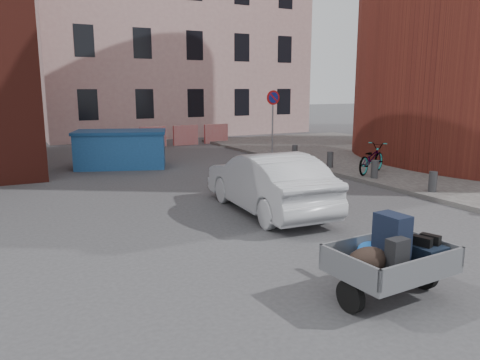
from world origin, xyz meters
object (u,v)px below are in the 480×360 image
trailer (390,258)px  silver_car (268,182)px  bicycle (371,158)px  dumpster (121,149)px

trailer → silver_car: size_ratio=0.43×
bicycle → silver_car: bearing=88.3°
silver_car → bicycle: silver_car is taller
trailer → dumpster: bearing=89.7°
silver_car → dumpster: bearing=-74.8°
dumpster → trailer: bearing=-67.5°
silver_car → trailer: bearing=82.9°
trailer → bicycle: (6.20, 7.05, -0.01)m
trailer → dumpster: size_ratio=0.51×
dumpster → silver_car: bearing=-59.0°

